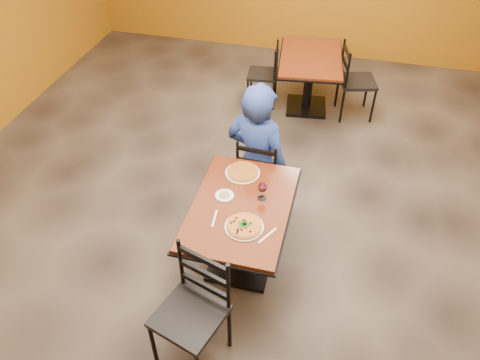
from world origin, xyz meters
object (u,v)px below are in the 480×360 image
(wine_glass, at_px, (262,190))
(diner, at_px, (258,147))
(plate_far, at_px, (243,173))
(table_second, at_px, (310,71))
(table_main, at_px, (241,222))
(chair_main_near, at_px, (189,317))
(chair_second_left, at_px, (262,74))
(chair_main_far, at_px, (260,171))
(pizza_main, at_px, (244,225))
(side_plate, at_px, (224,196))
(chair_second_right, at_px, (358,82))
(plate_main, at_px, (244,227))
(pizza_far, at_px, (243,171))

(wine_glass, bearing_deg, diner, 105.12)
(diner, distance_m, wine_glass, 0.81)
(plate_far, bearing_deg, table_second, 83.36)
(table_main, height_order, chair_main_near, chair_main_near)
(chair_second_left, height_order, diner, diner)
(plate_far, xyz_separation_m, wine_glass, (0.24, -0.28, 0.08))
(table_second, xyz_separation_m, plate_far, (-0.28, -2.42, 0.20))
(chair_main_far, bearing_deg, pizza_main, 97.83)
(side_plate, distance_m, wine_glass, 0.33)
(table_main, height_order, chair_second_right, chair_second_right)
(table_main, bearing_deg, table_second, 86.09)
(chair_main_far, relative_size, diner, 0.64)
(plate_main, bearing_deg, wine_glass, 79.95)
(chair_main_near, bearing_deg, wine_glass, 92.32)
(side_plate, bearing_deg, diner, 82.75)
(plate_far, bearing_deg, chair_main_far, 80.26)
(plate_main, xyz_separation_m, pizza_far, (-0.17, 0.64, 0.02))
(table_main, relative_size, chair_second_right, 1.28)
(chair_second_left, distance_m, plate_far, 2.47)
(chair_second_right, xyz_separation_m, wine_glass, (-0.66, -2.70, 0.36))
(pizza_far, bearing_deg, side_plate, -102.97)
(table_second, height_order, side_plate, side_plate)
(chair_second_left, bearing_deg, chair_main_far, 5.76)
(table_main, xyz_separation_m, chair_second_right, (0.81, 2.83, -0.08))
(table_second, xyz_separation_m, chair_main_far, (-0.21, -1.99, -0.11))
(side_plate, bearing_deg, wine_glass, 8.98)
(table_main, relative_size, wine_glass, 6.83)
(chair_main_near, relative_size, pizza_far, 3.58)
(wine_glass, bearing_deg, pizza_far, 130.39)
(chair_main_far, xyz_separation_m, pizza_far, (-0.07, -0.43, 0.33))
(chair_second_right, bearing_deg, chair_main_far, 142.73)
(side_plate, height_order, wine_glass, wine_glass)
(pizza_main, bearing_deg, diner, 97.28)
(table_second, xyz_separation_m, chair_main_near, (-0.33, -3.78, -0.05))
(table_second, relative_size, chair_second_right, 1.31)
(chair_second_left, bearing_deg, pizza_main, 3.53)
(chair_main_far, xyz_separation_m, plate_main, (0.10, -1.07, 0.31))
(table_main, height_order, wine_glass, wine_glass)
(table_main, bearing_deg, chair_main_near, -98.36)
(table_main, xyz_separation_m, plate_main, (0.08, -0.23, 0.20))
(plate_far, bearing_deg, chair_second_right, 69.63)
(chair_second_right, bearing_deg, diner, 141.00)
(chair_second_right, bearing_deg, pizza_main, 151.90)
(chair_second_left, bearing_deg, wine_glass, 6.06)
(pizza_far, bearing_deg, table_main, -77.74)
(chair_main_near, height_order, wine_glass, chair_main_near)
(pizza_main, relative_size, wine_glass, 1.58)
(chair_main_far, distance_m, chair_second_right, 2.15)
(chair_second_right, xyz_separation_m, pizza_far, (-0.90, -2.42, 0.29))
(table_second, xyz_separation_m, side_plate, (-0.36, -2.75, 0.20))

